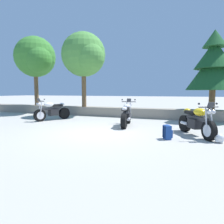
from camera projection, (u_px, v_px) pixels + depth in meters
The scene contains 10 objects.
ground_plane at pixel (98, 132), 7.38m from camera, with size 120.00×120.00×0.00m, color #A3A099.
stone_wall at pixel (132, 113), 11.82m from camera, with size 36.00×0.80×0.55m, color gray.
motorcycle_white_near_left at pixel (52, 111), 10.55m from camera, with size 1.03×1.97×1.18m.
motorcycle_silver_centre at pixel (127, 115), 8.82m from camera, with size 0.73×2.06×1.18m.
motorcycle_yellow_far_right at pixel (196, 122), 6.80m from camera, with size 1.20×1.87×1.18m.
rider_backpack at pixel (167, 132), 6.32m from camera, with size 0.33×0.35×0.47m.
rider_helmet at pixel (219, 138), 5.90m from camera, with size 0.28×0.28×0.28m.
leafy_tree_far_left at pixel (36, 58), 13.67m from camera, with size 2.89×2.75×4.72m.
leafy_tree_mid_left at pixel (85, 55), 12.24m from camera, with size 2.84×2.71×4.59m.
pine_tree_mid_right at pixel (214, 65), 10.03m from camera, with size 2.61×2.61×4.02m.
Camera 1 is at (3.03, -6.62, 1.50)m, focal length 32.11 mm.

